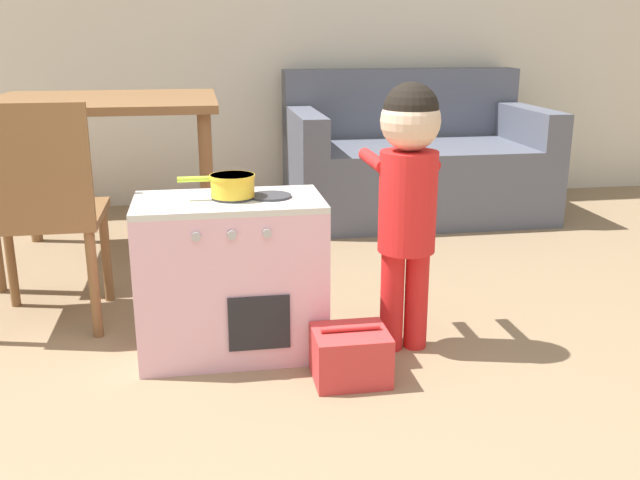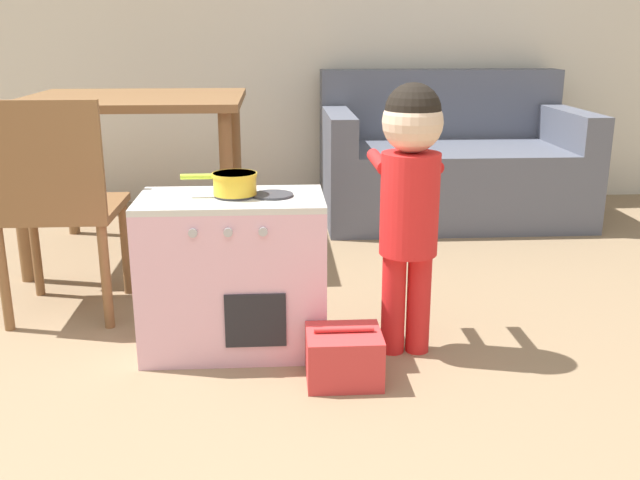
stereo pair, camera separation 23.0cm
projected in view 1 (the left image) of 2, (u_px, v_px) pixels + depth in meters
The scene contains 7 objects.
play_kitchen at pixel (231, 276), 2.35m from camera, with size 0.60×0.35×0.53m.
toy_pot at pixel (232, 184), 2.27m from camera, with size 0.24×0.14×0.07m.
child_figure at pixel (408, 180), 2.29m from camera, with size 0.21×0.36×0.89m.
toy_basket at pixel (350, 355), 2.20m from camera, with size 0.23×0.20×0.18m.
dining_table at pixel (106, 121), 3.21m from camera, with size 0.99×0.87×0.76m.
dining_chair_near at pixel (38, 209), 2.48m from camera, with size 0.42×0.42×0.82m.
couch at pixel (412, 162), 4.19m from camera, with size 1.44×0.90×0.82m.
Camera 1 is at (-0.07, -1.20, 1.05)m, focal length 40.00 mm.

